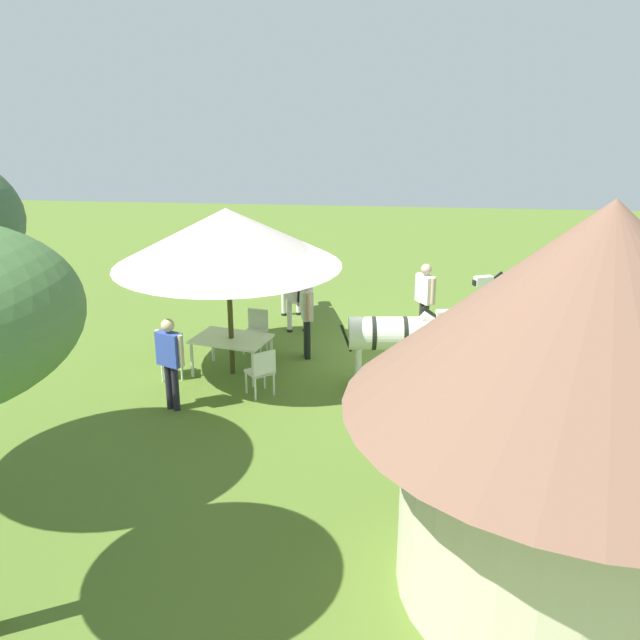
{
  "coord_description": "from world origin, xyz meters",
  "views": [
    {
      "loc": [
        -0.4,
        13.41,
        5.6
      ],
      "look_at": [
        0.9,
        0.25,
        1.0
      ],
      "focal_mm": 40.13,
      "sensor_mm": 36.0,
      "label": 1
    }
  ],
  "objects_px": {
    "patio_chair_east_end": "(256,328)",
    "zebra_toward_hut": "(521,293)",
    "zebra_nearest_camera": "(294,281)",
    "patio_dining_table": "(231,342)",
    "patio_chair_near_lawn": "(167,352)",
    "patio_chair_west_end": "(262,370)",
    "zebra_by_umbrella": "(393,334)",
    "guest_behind_table": "(307,310)",
    "thatched_hut": "(592,382)",
    "shade_umbrella": "(227,237)",
    "guest_beside_umbrella": "(170,356)",
    "standing_watcher": "(425,295)"
  },
  "relations": [
    {
      "from": "zebra_nearest_camera",
      "to": "zebra_by_umbrella",
      "type": "relative_size",
      "value": 0.99
    },
    {
      "from": "patio_chair_east_end",
      "to": "zebra_nearest_camera",
      "type": "height_order",
      "value": "zebra_nearest_camera"
    },
    {
      "from": "patio_dining_table",
      "to": "patio_chair_near_lawn",
      "type": "xyz_separation_m",
      "value": [
        1.2,
        0.33,
        -0.14
      ]
    },
    {
      "from": "patio_dining_table",
      "to": "guest_behind_table",
      "type": "distance_m",
      "value": 1.71
    },
    {
      "from": "patio_dining_table",
      "to": "zebra_by_umbrella",
      "type": "height_order",
      "value": "zebra_by_umbrella"
    },
    {
      "from": "patio_chair_west_end",
      "to": "guest_beside_umbrella",
      "type": "distance_m",
      "value": 1.68
    },
    {
      "from": "patio_chair_west_end",
      "to": "zebra_nearest_camera",
      "type": "bearing_deg",
      "value": 51.56
    },
    {
      "from": "guest_behind_table",
      "to": "zebra_by_umbrella",
      "type": "distance_m",
      "value": 2.11
    },
    {
      "from": "thatched_hut",
      "to": "patio_chair_near_lawn",
      "type": "bearing_deg",
      "value": -40.13
    },
    {
      "from": "patio_chair_east_end",
      "to": "shade_umbrella",
      "type": "bearing_deg",
      "value": 90.0
    },
    {
      "from": "thatched_hut",
      "to": "guest_behind_table",
      "type": "xyz_separation_m",
      "value": [
        3.76,
        -6.62,
        -1.52
      ]
    },
    {
      "from": "guest_behind_table",
      "to": "zebra_nearest_camera",
      "type": "bearing_deg",
      "value": -178.39
    },
    {
      "from": "patio_chair_near_lawn",
      "to": "patio_dining_table",
      "type": "bearing_deg",
      "value": 90.0
    },
    {
      "from": "guest_beside_umbrella",
      "to": "zebra_toward_hut",
      "type": "distance_m",
      "value": 8.12
    },
    {
      "from": "patio_chair_near_lawn",
      "to": "patio_chair_west_end",
      "type": "xyz_separation_m",
      "value": [
        -1.96,
        0.65,
        0.0
      ]
    },
    {
      "from": "patio_chair_east_end",
      "to": "zebra_toward_hut",
      "type": "height_order",
      "value": "zebra_toward_hut"
    },
    {
      "from": "patio_chair_east_end",
      "to": "zebra_nearest_camera",
      "type": "xyz_separation_m",
      "value": [
        -0.53,
        -1.91,
        0.49
      ]
    },
    {
      "from": "thatched_hut",
      "to": "zebra_by_umbrella",
      "type": "xyz_separation_m",
      "value": [
        2.02,
        -5.42,
        -1.54
      ]
    },
    {
      "from": "patio_chair_near_lawn",
      "to": "zebra_nearest_camera",
      "type": "xyz_separation_m",
      "value": [
        -1.99,
        -3.46,
        0.49
      ]
    },
    {
      "from": "thatched_hut",
      "to": "patio_dining_table",
      "type": "bearing_deg",
      "value": -47.85
    },
    {
      "from": "guest_behind_table",
      "to": "zebra_by_umbrella",
      "type": "relative_size",
      "value": 0.78
    },
    {
      "from": "patio_chair_east_end",
      "to": "thatched_hut",
      "type": "bearing_deg",
      "value": 137.42
    },
    {
      "from": "zebra_by_umbrella",
      "to": "guest_behind_table",
      "type": "bearing_deg",
      "value": -130.22
    },
    {
      "from": "shade_umbrella",
      "to": "zebra_toward_hut",
      "type": "xyz_separation_m",
      "value": [
        -5.96,
        -3.0,
        -1.8
      ]
    },
    {
      "from": "thatched_hut",
      "to": "zebra_nearest_camera",
      "type": "relative_size",
      "value": 2.39
    },
    {
      "from": "patio_chair_east_end",
      "to": "guest_behind_table",
      "type": "height_order",
      "value": "guest_behind_table"
    },
    {
      "from": "patio_chair_west_end",
      "to": "zebra_toward_hut",
      "type": "xyz_separation_m",
      "value": [
        -5.2,
        -3.98,
        0.4
      ]
    },
    {
      "from": "patio_dining_table",
      "to": "zebra_nearest_camera",
      "type": "xyz_separation_m",
      "value": [
        -0.8,
        -3.13,
        0.35
      ]
    },
    {
      "from": "shade_umbrella",
      "to": "patio_chair_east_end",
      "type": "distance_m",
      "value": 2.53
    },
    {
      "from": "guest_behind_table",
      "to": "patio_chair_near_lawn",
      "type": "bearing_deg",
      "value": -76.24
    },
    {
      "from": "zebra_nearest_camera",
      "to": "zebra_toward_hut",
      "type": "relative_size",
      "value": 1.06
    },
    {
      "from": "shade_umbrella",
      "to": "zebra_by_umbrella",
      "type": "distance_m",
      "value": 3.55
    },
    {
      "from": "guest_beside_umbrella",
      "to": "patio_chair_near_lawn",
      "type": "bearing_deg",
      "value": -43.88
    },
    {
      "from": "guest_behind_table",
      "to": "standing_watcher",
      "type": "height_order",
      "value": "standing_watcher"
    },
    {
      "from": "guest_beside_umbrella",
      "to": "zebra_toward_hut",
      "type": "xyz_separation_m",
      "value": [
        -6.66,
        -4.65,
        -0.09
      ]
    },
    {
      "from": "patio_chair_west_end",
      "to": "guest_behind_table",
      "type": "distance_m",
      "value": 2.1
    },
    {
      "from": "thatched_hut",
      "to": "standing_watcher",
      "type": "xyz_separation_m",
      "value": [
        1.33,
        -7.91,
        -1.52
      ]
    },
    {
      "from": "zebra_nearest_camera",
      "to": "zebra_by_umbrella",
      "type": "bearing_deg",
      "value": -70.39
    },
    {
      "from": "patio_chair_near_lawn",
      "to": "zebra_nearest_camera",
      "type": "height_order",
      "value": "zebra_nearest_camera"
    },
    {
      "from": "patio_dining_table",
      "to": "patio_chair_west_end",
      "type": "bearing_deg",
      "value": 127.99
    },
    {
      "from": "patio_chair_west_end",
      "to": "standing_watcher",
      "type": "height_order",
      "value": "standing_watcher"
    },
    {
      "from": "patio_dining_table",
      "to": "zebra_toward_hut",
      "type": "distance_m",
      "value": 6.68
    },
    {
      "from": "patio_chair_east_end",
      "to": "zebra_toward_hut",
      "type": "bearing_deg",
      "value": -150.46
    },
    {
      "from": "guest_beside_umbrella",
      "to": "patio_chair_west_end",
      "type": "bearing_deg",
      "value": -129.82
    },
    {
      "from": "zebra_toward_hut",
      "to": "shade_umbrella",
      "type": "bearing_deg",
      "value": 94.65
    },
    {
      "from": "thatched_hut",
      "to": "patio_chair_west_end",
      "type": "bearing_deg",
      "value": -47.04
    },
    {
      "from": "patio_chair_east_end",
      "to": "patio_chair_west_end",
      "type": "relative_size",
      "value": 1.0
    },
    {
      "from": "patio_chair_east_end",
      "to": "zebra_nearest_camera",
      "type": "distance_m",
      "value": 2.04
    },
    {
      "from": "patio_chair_west_end",
      "to": "zebra_by_umbrella",
      "type": "xyz_separation_m",
      "value": [
        -2.34,
        -0.74,
        0.49
      ]
    },
    {
      "from": "patio_dining_table",
      "to": "zebra_toward_hut",
      "type": "bearing_deg",
      "value": -153.3
    }
  ]
}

